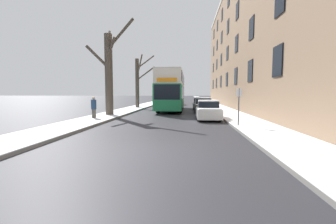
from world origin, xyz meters
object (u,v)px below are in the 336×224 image
bare_tree_left_0 (109,70)px  parked_car_2 (200,104)px  bare_tree_left_1 (138,81)px  street_sign_post (239,105)px  oncoming_van (172,98)px  parked_car_0 (208,111)px  pedestrian_left_sidewalk (94,107)px  double_decker_bus (172,89)px  parked_car_1 (203,106)px

bare_tree_left_0 → parked_car_2: bare_tree_left_0 is taller
bare_tree_left_1 → street_sign_post: 18.07m
oncoming_van → street_sign_post: (5.74, -26.17, 0.11)m
parked_car_0 → bare_tree_left_0: bearing=169.7°
parked_car_0 → pedestrian_left_sidewalk: 8.45m
bare_tree_left_0 → bare_tree_left_1: (0.23, 9.83, -0.47)m
double_decker_bus → bare_tree_left_1: bearing=147.4°
bare_tree_left_1 → parked_car_2: bare_tree_left_1 is taller
oncoming_van → street_sign_post: bearing=-77.6°
parked_car_2 → bare_tree_left_0: bearing=-129.8°
pedestrian_left_sidewalk → street_sign_post: bearing=7.1°
bare_tree_left_1 → double_decker_bus: 5.42m
bare_tree_left_1 → street_sign_post: size_ratio=3.10×
street_sign_post → parked_car_2: bearing=95.1°
bare_tree_left_0 → parked_car_1: size_ratio=1.79×
bare_tree_left_0 → bare_tree_left_1: bare_tree_left_0 is taller
bare_tree_left_1 → parked_car_0: bare_tree_left_1 is taller
parked_car_2 → street_sign_post: (1.37, -15.27, 0.66)m
bare_tree_left_1 → street_sign_post: bearing=-59.0°
parked_car_1 → pedestrian_left_sidewalk: size_ratio=2.54×
bare_tree_left_0 → parked_car_2: bearing=50.2°
parked_car_1 → bare_tree_left_1: bearing=145.9°
bare_tree_left_0 → parked_car_2: size_ratio=1.99×
parked_car_2 → street_sign_post: bearing=-84.9°
bare_tree_left_0 → double_decker_bus: bearing=55.9°
bare_tree_left_1 → parked_car_2: (7.88, -0.11, -2.82)m
parked_car_1 → street_sign_post: street_sign_post is taller
parked_car_1 → oncoming_van: 16.72m
parked_car_0 → oncoming_van: (-4.37, 22.10, 0.52)m
parked_car_2 → street_sign_post: size_ratio=1.76×
pedestrian_left_sidewalk → street_sign_post: (9.73, -2.89, 0.36)m
pedestrian_left_sidewalk → double_decker_bus: bearing=86.4°
bare_tree_left_0 → oncoming_van: size_ratio=1.45×
parked_car_0 → street_sign_post: (1.37, -4.07, 0.63)m
parked_car_1 → street_sign_post: (1.37, -10.04, 0.60)m
double_decker_bus → oncoming_van: size_ratio=2.02×
bare_tree_left_1 → parked_car_1: 9.91m
oncoming_van → bare_tree_left_0: bearing=-100.3°
bare_tree_left_1 → parked_car_1: bare_tree_left_1 is taller
parked_car_0 → pedestrian_left_sidewalk: bearing=-172.0°
street_sign_post → bare_tree_left_1: bearing=121.0°
bare_tree_left_1 → parked_car_2: size_ratio=1.76×
bare_tree_left_1 → double_decker_bus: bearing=-32.6°
bare_tree_left_1 → parked_car_2: bearing=-0.8°
bare_tree_left_0 → street_sign_post: 11.29m
parked_car_0 → oncoming_van: oncoming_van is taller
parked_car_2 → pedestrian_left_sidewalk: 14.94m
bare_tree_left_0 → double_decker_bus: (4.71, 6.97, -1.51)m
parked_car_2 → pedestrian_left_sidewalk: size_ratio=2.29×
oncoming_van → pedestrian_left_sidewalk: (-3.99, -23.28, -0.24)m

